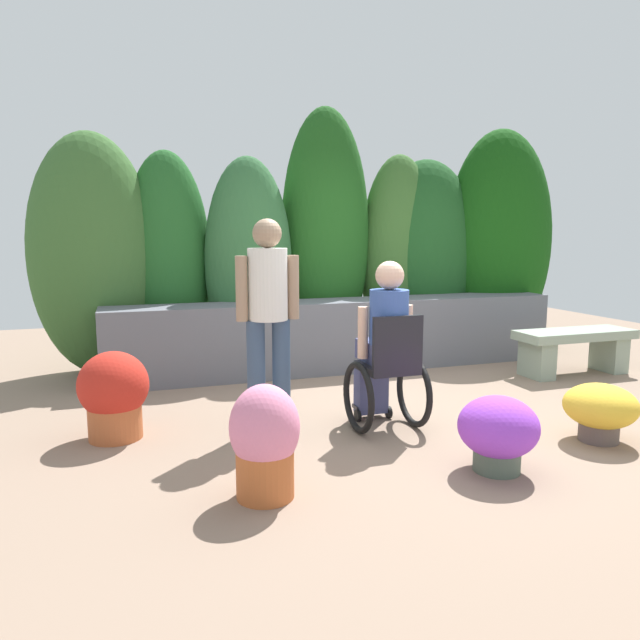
# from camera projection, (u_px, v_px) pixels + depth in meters

# --- Properties ---
(ground_plane) EXTENTS (12.27, 12.27, 0.00)m
(ground_plane) POSITION_uv_depth(u_px,v_px,m) (419.00, 417.00, 4.90)
(ground_plane) COLOR #8A715F
(stone_retaining_wall) EXTENTS (5.17, 0.56, 0.79)m
(stone_retaining_wall) POSITION_uv_depth(u_px,v_px,m) (342.00, 335.00, 6.58)
(stone_retaining_wall) COLOR slate
(stone_retaining_wall) RESTS_ON ground
(hedge_backdrop) EXTENTS (6.45, 1.25, 3.04)m
(hedge_backdrop) POSITION_uv_depth(u_px,v_px,m) (344.00, 250.00, 7.14)
(hedge_backdrop) COLOR #3A652E
(hedge_backdrop) RESTS_ON ground
(stone_bench) EXTENTS (1.34, 0.46, 0.49)m
(stone_bench) POSITION_uv_depth(u_px,v_px,m) (574.00, 346.00, 6.36)
(stone_bench) COLOR gray
(stone_bench) RESTS_ON ground
(person_in_wheelchair) EXTENTS (0.53, 0.66, 1.33)m
(person_in_wheelchair) POSITION_uv_depth(u_px,v_px,m) (385.00, 351.00, 4.54)
(person_in_wheelchair) COLOR black
(person_in_wheelchair) RESTS_ON ground
(person_standing_companion) EXTENTS (0.49, 0.30, 1.65)m
(person_standing_companion) POSITION_uv_depth(u_px,v_px,m) (268.00, 311.00, 4.41)
(person_standing_companion) COLOR #384D6A
(person_standing_companion) RESTS_ON ground
(flower_pot_purple_near) EXTENTS (0.52, 0.52, 0.50)m
(flower_pot_purple_near) POSITION_uv_depth(u_px,v_px,m) (498.00, 431.00, 3.75)
(flower_pot_purple_near) COLOR #4D5E50
(flower_pot_purple_near) RESTS_ON ground
(flower_pot_terracotta_by_wall) EXTENTS (0.41, 0.41, 0.68)m
(flower_pot_terracotta_by_wall) POSITION_uv_depth(u_px,v_px,m) (265.00, 440.00, 3.36)
(flower_pot_terracotta_by_wall) COLOR #B95B2D
(flower_pot_terracotta_by_wall) RESTS_ON ground
(flower_pot_red_accent) EXTENTS (0.52, 0.52, 0.67)m
(flower_pot_red_accent) POSITION_uv_depth(u_px,v_px,m) (114.00, 394.00, 4.34)
(flower_pot_red_accent) COLOR #B45930
(flower_pot_red_accent) RESTS_ON ground
(flower_pot_small_foreground) EXTENTS (0.53, 0.53, 0.43)m
(flower_pot_small_foreground) POSITION_uv_depth(u_px,v_px,m) (600.00, 409.00, 4.30)
(flower_pot_small_foreground) COLOR #5D514C
(flower_pot_small_foreground) RESTS_ON ground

